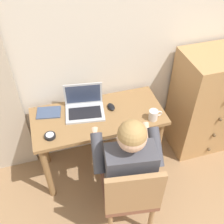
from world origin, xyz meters
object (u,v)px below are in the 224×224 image
object	(u,v)px
dresser	(206,103)
coffee_mug	(154,115)
person_seated	(127,160)
desk_clock	(50,136)
chair	(130,194)
computer_mouse	(111,107)
laptop	(84,106)
notebook_pad	(49,112)
desk	(98,125)

from	to	relation	value
dresser	coffee_mug	xyz separation A→B (m)	(-0.70, -0.22, 0.21)
person_seated	desk_clock	world-z (taller)	person_seated
chair	computer_mouse	bearing A→B (deg)	85.33
dresser	laptop	bearing A→B (deg)	177.36
dresser	chair	distance (m)	1.29
dresser	coffee_mug	world-z (taller)	dresser
dresser	person_seated	distance (m)	1.18
computer_mouse	desk_clock	distance (m)	0.61
dresser	notebook_pad	world-z (taller)	dresser
desk	computer_mouse	size ratio (longest dim) A/B	11.74
desk	coffee_mug	distance (m)	0.52
dresser	chair	xyz separation A→B (m)	(-1.07, -0.72, -0.07)
desk	coffee_mug	bearing A→B (deg)	-22.02
person_seated	desk_clock	distance (m)	0.65
notebook_pad	laptop	bearing A→B (deg)	0.24
desk	dresser	xyz separation A→B (m)	(1.15, 0.03, -0.04)
computer_mouse	notebook_pad	size ratio (longest dim) A/B	0.48
person_seated	notebook_pad	world-z (taller)	person_seated
laptop	computer_mouse	xyz separation A→B (m)	(0.24, -0.04, -0.04)
computer_mouse	desk_clock	xyz separation A→B (m)	(-0.58, -0.20, -0.00)
dresser	person_seated	xyz separation A→B (m)	(-1.05, -0.54, 0.11)
person_seated	computer_mouse	bearing A→B (deg)	86.33
laptop	dresser	bearing A→B (deg)	-2.64
desk	desk_clock	size ratio (longest dim) A/B	13.04
desk	dresser	world-z (taller)	dresser
dresser	computer_mouse	size ratio (longest dim) A/B	11.31
person_seated	coffee_mug	distance (m)	0.49
computer_mouse	desk	bearing A→B (deg)	-163.89
chair	notebook_pad	distance (m)	1.00
chair	person_seated	size ratio (longest dim) A/B	0.73
notebook_pad	person_seated	bearing A→B (deg)	-41.02
person_seated	desk	bearing A→B (deg)	101.43
coffee_mug	chair	bearing A→B (deg)	-126.87
desk	person_seated	world-z (taller)	person_seated
computer_mouse	desk_clock	size ratio (longest dim) A/B	1.11
person_seated	computer_mouse	distance (m)	0.56
desk	coffee_mug	world-z (taller)	coffee_mug
computer_mouse	coffee_mug	distance (m)	0.40
computer_mouse	coffee_mug	size ratio (longest dim) A/B	0.83
laptop	desk_clock	xyz separation A→B (m)	(-0.34, -0.24, -0.04)
dresser	desk_clock	bearing A→B (deg)	-173.57
desk	notebook_pad	bearing A→B (deg)	160.13
dresser	person_seated	world-z (taller)	person_seated
chair	computer_mouse	xyz separation A→B (m)	(0.06, 0.74, 0.25)
laptop	notebook_pad	xyz separation A→B (m)	(-0.32, 0.06, -0.05)
dresser	coffee_mug	size ratio (longest dim) A/B	9.43
computer_mouse	notebook_pad	world-z (taller)	computer_mouse
desk	person_seated	size ratio (longest dim) A/B	0.98
dresser	computer_mouse	xyz separation A→B (m)	(-1.01, 0.02, 0.18)
coffee_mug	notebook_pad	bearing A→B (deg)	159.00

